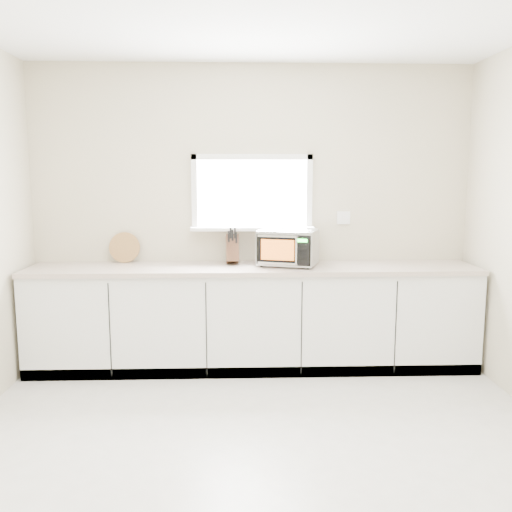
{
  "coord_description": "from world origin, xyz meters",
  "views": [
    {
      "loc": [
        -0.14,
        -2.99,
        1.72
      ],
      "look_at": [
        0.02,
        1.55,
        1.03
      ],
      "focal_mm": 38.0,
      "sensor_mm": 36.0,
      "label": 1
    }
  ],
  "objects": [
    {
      "name": "coffee_grinder",
      "position": [
        0.37,
        1.72,
        1.02
      ],
      "size": [
        0.14,
        0.14,
        0.19
      ],
      "rotation": [
        0.0,
        0.0,
        -0.25
      ],
      "color": "#AAACB1",
      "rests_on": "countertop"
    },
    {
      "name": "cutting_board",
      "position": [
        -1.17,
        1.94,
        1.06
      ],
      "size": [
        0.28,
        0.07,
        0.28
      ],
      "primitive_type": "cylinder",
      "rotation": [
        1.4,
        0.0,
        0.0
      ],
      "color": "#97633A",
      "rests_on": "countertop"
    },
    {
      "name": "microwave",
      "position": [
        0.31,
        1.72,
        1.09
      ],
      "size": [
        0.58,
        0.51,
        0.32
      ],
      "rotation": [
        0.0,
        0.0,
        -0.32
      ],
      "color": "black",
      "rests_on": "countertop"
    },
    {
      "name": "knife_block",
      "position": [
        -0.18,
        1.82,
        1.06
      ],
      "size": [
        0.12,
        0.24,
        0.34
      ],
      "rotation": [
        0.0,
        0.0,
        0.04
      ],
      "color": "#482F19",
      "rests_on": "countertop"
    },
    {
      "name": "countertop",
      "position": [
        0.0,
        1.69,
        0.9
      ],
      "size": [
        3.92,
        0.64,
        0.04
      ],
      "primitive_type": "cube",
      "color": "#BBA99A",
      "rests_on": "cabinets"
    },
    {
      "name": "ground",
      "position": [
        0.0,
        0.0,
        0.0
      ],
      "size": [
        4.0,
        4.0,
        0.0
      ],
      "primitive_type": "plane",
      "color": "beige",
      "rests_on": "ground"
    },
    {
      "name": "cabinets",
      "position": [
        0.0,
        1.7,
        0.44
      ],
      "size": [
        3.92,
        0.6,
        0.88
      ],
      "primitive_type": "cube",
      "color": "silver",
      "rests_on": "ground"
    },
    {
      "name": "back_wall",
      "position": [
        0.0,
        2.0,
        1.36
      ],
      "size": [
        4.0,
        0.17,
        2.7
      ],
      "color": "#B7AD91",
      "rests_on": "ground"
    }
  ]
}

